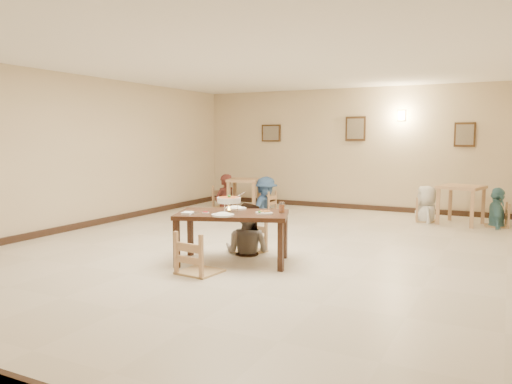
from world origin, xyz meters
The scene contains 31 objects.
floor centered at (0.00, 0.00, 0.00)m, with size 10.00×10.00×0.00m, color beige.
ceiling centered at (0.00, 0.00, 3.00)m, with size 10.00×10.00×0.00m, color white.
wall_back centered at (0.00, 5.00, 1.50)m, with size 10.00×10.00×0.00m, color beige.
wall_left centered at (-4.00, 0.00, 1.50)m, with size 10.00×10.00×0.00m, color beige.
baseboard_back centered at (0.00, 4.97, 0.06)m, with size 8.00×0.06×0.12m, color #311E15.
baseboard_left centered at (-3.97, 0.00, 0.06)m, with size 0.06×10.00×0.12m, color #311E15.
picture_a centered at (-2.20, 4.96, 1.90)m, with size 0.55×0.04×0.45m.
picture_b centered at (0.10, 4.96, 2.00)m, with size 0.50×0.04×0.60m.
picture_c centered at (2.60, 4.96, 1.85)m, with size 0.45×0.04×0.55m.
wall_sconce centered at (1.20, 4.96, 2.30)m, with size 0.16×0.05×0.22m, color #FFD88C.
main_table centered at (0.04, -1.09, 0.65)m, with size 1.76×1.35×0.73m.
chair_far centered at (-0.08, -0.38, 0.48)m, with size 0.45×0.45×0.95m.
chair_near centered at (-0.09, -1.75, 0.53)m, with size 0.50×0.50×1.07m.
main_diner centered at (-0.06, -0.46, 0.79)m, with size 0.76×0.59×1.57m, color gray.
curry_warmer centered at (0.00, -1.12, 0.90)m, with size 0.38×0.34×0.30m.
rice_plate_far centered at (-0.08, -0.77, 0.74)m, with size 0.32×0.32×0.07m.
rice_plate_near centered at (0.07, -1.42, 0.74)m, with size 0.31×0.31×0.07m.
fried_plate centered at (0.49, -0.99, 0.75)m, with size 0.25×0.25×0.06m.
chili_dish centered at (-0.27, -1.32, 0.74)m, with size 0.10×0.10×0.02m.
napkin_cutlery centered at (-0.43, -1.51, 0.74)m, with size 0.19×0.28×0.03m.
drink_glass centered at (0.67, -0.79, 0.80)m, with size 0.08×0.08×0.15m.
bg_table_left centered at (-2.38, 3.75, 0.62)m, with size 0.93×0.93×0.76m.
bg_table_right centered at (2.67, 3.82, 0.66)m, with size 0.98×0.98×0.80m.
bg_chair_ll centered at (-2.94, 3.77, 0.52)m, with size 0.49×0.49×1.05m.
bg_chair_lr centered at (-1.81, 3.83, 0.44)m, with size 0.42×0.42×0.89m.
bg_chair_rl centered at (1.99, 3.85, 0.45)m, with size 0.42×0.42×0.90m.
bg_chair_rr centered at (3.35, 3.86, 0.45)m, with size 0.43×0.43×0.91m.
bg_diner_a centered at (-2.94, 3.77, 0.86)m, with size 0.62×0.41×1.71m, color #582520.
bg_diner_b centered at (-1.81, 3.83, 0.82)m, with size 1.07×0.61×1.65m, color #436BA5.
bg_diner_c centered at (1.99, 3.85, 0.77)m, with size 0.75×0.49×1.53m, color silver.
bg_diner_d centered at (3.35, 3.86, 0.79)m, with size 0.93×0.39×1.58m, color teal.
Camera 1 is at (3.50, -7.19, 1.79)m, focal length 35.00 mm.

